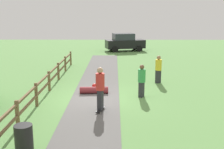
{
  "coord_description": "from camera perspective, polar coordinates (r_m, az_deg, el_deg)",
  "views": [
    {
      "loc": [
        0.97,
        -13.63,
        4.26
      ],
      "look_at": [
        0.83,
        0.96,
        1.0
      ],
      "focal_mm": 45.4,
      "sensor_mm": 36.0,
      "label": 1
    }
  ],
  "objects": [
    {
      "name": "bystander_green",
      "position": [
        14.3,
        5.99,
        -0.99
      ],
      "size": [
        0.52,
        0.52,
        1.67
      ],
      "color": "#2D2D33",
      "rests_on": "ground_plane"
    },
    {
      "name": "trash_bin",
      "position": [
        9.26,
        -17.33,
        -12.29
      ],
      "size": [
        0.56,
        0.56,
        0.9
      ],
      "primitive_type": "cylinder",
      "color": "black",
      "rests_on": "ground_plane"
    },
    {
      "name": "wooden_fence",
      "position": [
        14.54,
        -13.7,
        -2.07
      ],
      "size": [
        0.12,
        18.12,
        1.1
      ],
      "color": "brown",
      "rests_on": "ground_plane"
    },
    {
      "name": "ground_plane",
      "position": [
        14.31,
        -3.38,
        -4.74
      ],
      "size": [
        60.0,
        60.0,
        0.0
      ],
      "primitive_type": "plane",
      "color": "#60934C"
    },
    {
      "name": "skater_fallen",
      "position": [
        15.05,
        -3.64,
        -3.07
      ],
      "size": [
        1.51,
        1.21,
        0.36
      ],
      "color": "maroon",
      "rests_on": "asphalt_path"
    },
    {
      "name": "bystander_yellow",
      "position": [
        17.3,
        9.33,
        1.29
      ],
      "size": [
        0.54,
        0.54,
        1.67
      ],
      "color": "#2D2D33",
      "rests_on": "ground_plane"
    },
    {
      "name": "skater_riding",
      "position": [
        12.1,
        -2.4,
        -2.49
      ],
      "size": [
        0.47,
        0.82,
        1.94
      ],
      "color": "black",
      "rests_on": "asphalt_path"
    },
    {
      "name": "asphalt_path",
      "position": [
        14.31,
        -3.38,
        -4.7
      ],
      "size": [
        2.4,
        28.0,
        0.02
      ],
      "primitive_type": "cube",
      "color": "#605E5B",
      "rests_on": "ground_plane"
    },
    {
      "name": "parked_car_black",
      "position": [
        31.22,
        2.57,
        6.51
      ],
      "size": [
        4.48,
        2.74,
        1.92
      ],
      "color": "black",
      "rests_on": "ground_plane"
    }
  ]
}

